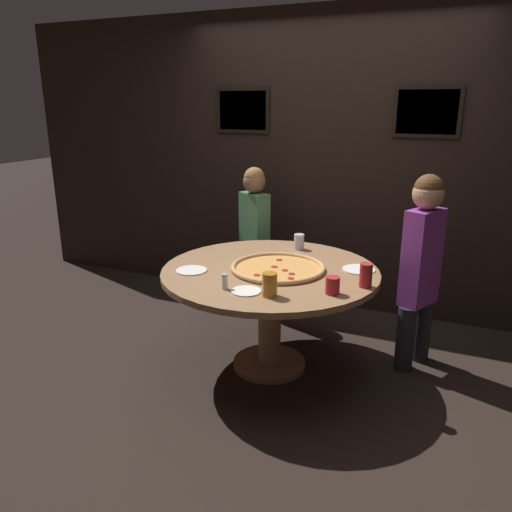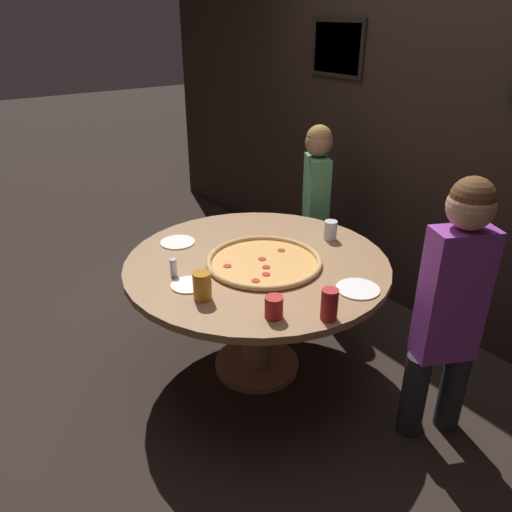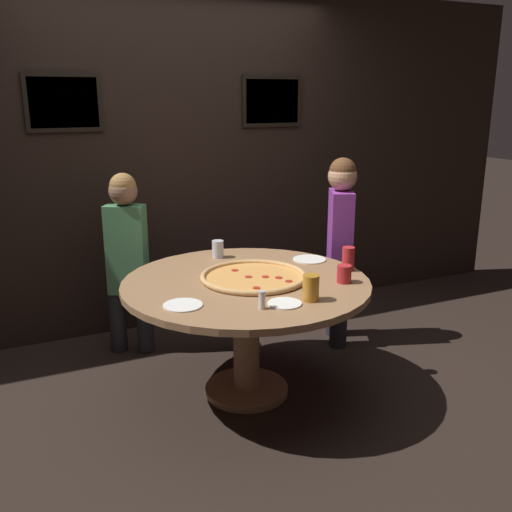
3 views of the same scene
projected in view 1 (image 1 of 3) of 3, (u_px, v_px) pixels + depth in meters
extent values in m
plane|color=black|center=(269.00, 366.00, 3.61)|extent=(24.00, 24.00, 0.00)
cube|color=black|center=(327.00, 164.00, 4.40)|extent=(6.40, 0.06, 2.60)
cube|color=black|center=(243.00, 110.00, 4.53)|extent=(0.52, 0.02, 0.40)
cube|color=#936B5B|center=(243.00, 110.00, 4.52)|extent=(0.46, 0.01, 0.34)
cube|color=black|center=(427.00, 112.00, 3.92)|extent=(0.52, 0.02, 0.40)
cube|color=#B2A893|center=(427.00, 112.00, 3.91)|extent=(0.46, 0.01, 0.34)
cylinder|color=#936B47|center=(270.00, 272.00, 3.40)|extent=(1.48, 1.48, 0.04)
cylinder|color=#936B47|center=(270.00, 321.00, 3.51)|extent=(0.16, 0.16, 0.70)
cylinder|color=#936B47|center=(269.00, 363.00, 3.61)|extent=(0.52, 0.52, 0.04)
cylinder|color=#E0994C|center=(278.00, 269.00, 3.38)|extent=(0.60, 0.60, 0.01)
torus|color=tan|center=(278.00, 267.00, 3.37)|extent=(0.64, 0.64, 0.03)
cylinder|color=#A8281E|center=(257.00, 275.00, 3.23)|extent=(0.04, 0.04, 0.00)
cylinder|color=#A8281E|center=(291.00, 278.00, 3.17)|extent=(0.04, 0.04, 0.00)
cylinder|color=#A8281E|center=(279.00, 260.00, 3.54)|extent=(0.04, 0.04, 0.00)
cylinder|color=#A8281E|center=(285.00, 270.00, 3.32)|extent=(0.04, 0.04, 0.00)
cylinder|color=#A8281E|center=(274.00, 267.00, 3.39)|extent=(0.04, 0.04, 0.00)
cylinder|color=#A8281E|center=(292.00, 274.00, 3.26)|extent=(0.04, 0.04, 0.00)
cylinder|color=#BC7A23|center=(270.00, 285.00, 2.90)|extent=(0.09, 0.09, 0.14)
cylinder|color=silver|center=(299.00, 242.00, 3.83)|extent=(0.08, 0.08, 0.12)
cylinder|color=#B22328|center=(366.00, 275.00, 3.05)|extent=(0.08, 0.08, 0.15)
cylinder|color=#B22328|center=(333.00, 285.00, 2.94)|extent=(0.08, 0.08, 0.11)
cylinder|color=white|center=(359.00, 269.00, 3.37)|extent=(0.22, 0.22, 0.01)
cylinder|color=white|center=(191.00, 270.00, 3.35)|extent=(0.21, 0.21, 0.01)
cylinder|color=white|center=(246.00, 291.00, 2.99)|extent=(0.18, 0.18, 0.01)
cylinder|color=silver|center=(225.00, 282.00, 3.02)|extent=(0.04, 0.04, 0.08)
cylinder|color=#B7B7BC|center=(225.00, 275.00, 3.00)|extent=(0.04, 0.04, 0.01)
cylinder|color=#232328|center=(422.00, 330.00, 3.64)|extent=(0.17, 0.17, 0.48)
cylinder|color=#232328|center=(405.00, 338.00, 3.50)|extent=(0.17, 0.17, 0.48)
cube|color=purple|center=(422.00, 258.00, 3.40)|extent=(0.26, 0.32, 0.67)
sphere|color=tan|center=(428.00, 194.00, 3.27)|extent=(0.21, 0.21, 0.21)
sphere|color=brown|center=(429.00, 189.00, 3.26)|extent=(0.19, 0.19, 0.19)
cylinder|color=#232328|center=(261.00, 289.00, 4.45)|extent=(0.16, 0.16, 0.45)
cylinder|color=#232328|center=(248.00, 283.00, 4.60)|extent=(0.16, 0.16, 0.45)
cube|color=#4C8C59|center=(254.00, 229.00, 4.37)|extent=(0.31, 0.26, 0.63)
sphere|color=#8C664C|center=(254.00, 182.00, 4.24)|extent=(0.19, 0.19, 0.19)
sphere|color=#9E703D|center=(254.00, 178.00, 4.23)|extent=(0.18, 0.18, 0.18)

